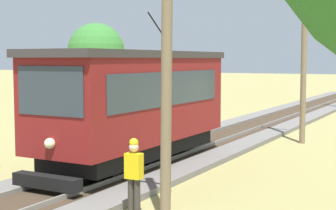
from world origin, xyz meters
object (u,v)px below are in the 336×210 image
object	(u,v)px
utility_pole_near_tram	(167,62)
tree_right_near	(96,52)
red_tram	(136,102)
utility_pole_mid	(304,46)
second_worker	(134,173)

from	to	relation	value
utility_pole_near_tram	tree_right_near	xyz separation A→B (m)	(-23.24, 28.84, 0.77)
red_tram	utility_pole_mid	bearing A→B (deg)	66.90
utility_pole_mid	second_worker	world-z (taller)	utility_pole_mid
utility_pole_mid	second_worker	bearing A→B (deg)	-93.86
utility_pole_mid	tree_right_near	world-z (taller)	utility_pole_mid
red_tram	utility_pole_near_tram	distance (m)	5.43
utility_pole_near_tram	tree_right_near	distance (m)	37.05
second_worker	tree_right_near	bearing A→B (deg)	-144.00
utility_pole_near_tram	utility_pole_mid	distance (m)	11.97
red_tram	utility_pole_near_tram	world-z (taller)	utility_pole_near_tram
red_tram	tree_right_near	bearing A→B (deg)	128.74
second_worker	utility_pole_mid	bearing A→B (deg)	174.33
utility_pole_mid	second_worker	size ratio (longest dim) A/B	4.51
utility_pole_mid	tree_right_near	bearing A→B (deg)	144.00
utility_pole_near_tram	second_worker	world-z (taller)	utility_pole_near_tram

